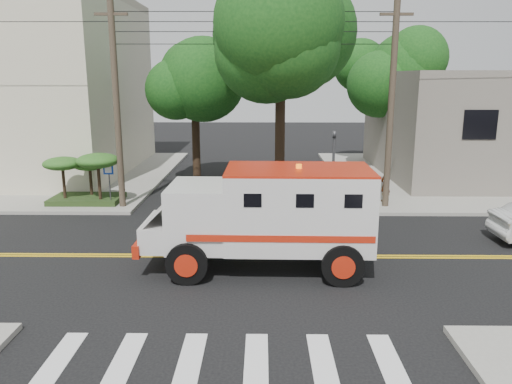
{
  "coord_description": "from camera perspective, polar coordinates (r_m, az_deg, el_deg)",
  "views": [
    {
      "loc": [
        0.71,
        -15.77,
        5.87
      ],
      "look_at": [
        0.48,
        2.61,
        1.6
      ],
      "focal_mm": 35.0,
      "sensor_mm": 36.0,
      "label": 1
    }
  ],
  "objects": [
    {
      "name": "tree_left",
      "position": [
        27.77,
        -6.45,
        12.7
      ],
      "size": [
        4.48,
        4.2,
        7.7
      ],
      "color": "black",
      "rests_on": "ground"
    },
    {
      "name": "traffic_signal",
      "position": [
        21.9,
        8.84,
        3.34
      ],
      "size": [
        0.15,
        0.18,
        3.6
      ],
      "color": "#3F3F42",
      "rests_on": "ground"
    },
    {
      "name": "pedestrian_a",
      "position": [
        24.04,
        14.6,
        0.9
      ],
      "size": [
        0.71,
        0.69,
        1.65
      ],
      "primitive_type": "imported",
      "rotation": [
        0.0,
        0.0,
        3.86
      ],
      "color": "gray",
      "rests_on": "sidewalk_ne"
    },
    {
      "name": "sidewalk_ne",
      "position": [
        32.46,
        23.92,
        1.66
      ],
      "size": [
        17.0,
        17.0,
        0.15
      ],
      "primitive_type": "cube",
      "color": "gray",
      "rests_on": "ground"
    },
    {
      "name": "palm_planter",
      "position": [
        24.2,
        -18.98,
        2.31
      ],
      "size": [
        3.52,
        2.63,
        2.36
      ],
      "color": "#1E3314",
      "rests_on": "sidewalk_nw"
    },
    {
      "name": "armored_truck",
      "position": [
        15.25,
        1.41,
        -2.34
      ],
      "size": [
        7.06,
        2.95,
        3.19
      ],
      "rotation": [
        0.0,
        0.0,
        -0.02
      ],
      "color": "silver",
      "rests_on": "ground"
    },
    {
      "name": "tree_right",
      "position": [
        32.57,
        15.6,
        13.0
      ],
      "size": [
        4.8,
        4.5,
        8.2
      ],
      "color": "black",
      "rests_on": "ground"
    },
    {
      "name": "utility_pole_left",
      "position": [
        22.71,
        -15.62,
        9.14
      ],
      "size": [
        0.28,
        0.28,
        9.0
      ],
      "primitive_type": "cylinder",
      "color": "#382D23",
      "rests_on": "ground"
    },
    {
      "name": "ground",
      "position": [
        16.84,
        -1.76,
        -7.33
      ],
      "size": [
        100.0,
        100.0,
        0.0
      ],
      "primitive_type": "plane",
      "color": "black",
      "rests_on": "ground"
    },
    {
      "name": "accessibility_sign",
      "position": [
        23.44,
        -16.44,
        1.46
      ],
      "size": [
        0.45,
        0.1,
        2.02
      ],
      "color": "#3F3F42",
      "rests_on": "ground"
    },
    {
      "name": "tree_main",
      "position": [
        22.05,
        4.08,
        16.5
      ],
      "size": [
        6.08,
        5.7,
        9.85
      ],
      "color": "black",
      "rests_on": "ground"
    },
    {
      "name": "building_right",
      "position": [
        33.13,
        26.48,
        7.01
      ],
      "size": [
        14.0,
        12.0,
        6.0
      ],
      "primitive_type": "cube",
      "color": "slate",
      "rests_on": "sidewalk_ne"
    },
    {
      "name": "sidewalk_nw",
      "position": [
        33.05,
        -24.77,
        1.76
      ],
      "size": [
        17.0,
        17.0,
        0.15
      ],
      "primitive_type": "cube",
      "color": "gray",
      "rests_on": "ground"
    },
    {
      "name": "utility_pole_right",
      "position": [
        22.71,
        15.17,
        9.17
      ],
      "size": [
        0.28,
        0.28,
        9.0
      ],
      "primitive_type": "cylinder",
      "color": "#382D23",
      "rests_on": "ground"
    },
    {
      "name": "pedestrian_b",
      "position": [
        26.21,
        20.6,
        1.39
      ],
      "size": [
        0.97,
        0.93,
        1.58
      ],
      "primitive_type": "imported",
      "rotation": [
        0.0,
        0.0,
        2.55
      ],
      "color": "gray",
      "rests_on": "sidewalk_ne"
    }
  ]
}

